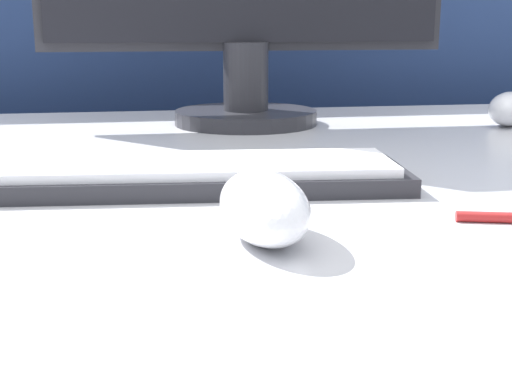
{
  "coord_description": "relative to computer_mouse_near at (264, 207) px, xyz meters",
  "views": [
    {
      "loc": [
        -0.02,
        -0.62,
        0.85
      ],
      "look_at": [
        0.06,
        -0.13,
        0.73
      ],
      "focal_mm": 50.0,
      "sensor_mm": 36.0,
      "label": 1
    }
  ],
  "objects": [
    {
      "name": "computer_mouse_near",
      "position": [
        0.0,
        0.0,
        0.0
      ],
      "size": [
        0.06,
        0.11,
        0.05
      ],
      "rotation": [
        0.0,
        0.0,
        0.07
      ],
      "color": "white",
      "rests_on": "desk"
    },
    {
      "name": "keyboard",
      "position": [
        -0.06,
        0.17,
        -0.01
      ],
      "size": [
        0.44,
        0.15,
        0.02
      ],
      "rotation": [
        0.0,
        0.0,
        -0.08
      ],
      "color": "#28282D",
      "rests_on": "desk"
    },
    {
      "name": "partition_panel",
      "position": [
        -0.06,
        0.85,
        -0.22
      ],
      "size": [
        5.0,
        0.03,
        1.02
      ],
      "color": "navy",
      "rests_on": "ground_plane"
    },
    {
      "name": "computer_mouse_far",
      "position": [
        0.43,
        0.47,
        0.0
      ],
      "size": [
        0.11,
        0.12,
        0.05
      ],
      "rotation": [
        0.0,
        0.0,
        -0.66
      ],
      "color": "white",
      "rests_on": "desk"
    }
  ]
}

